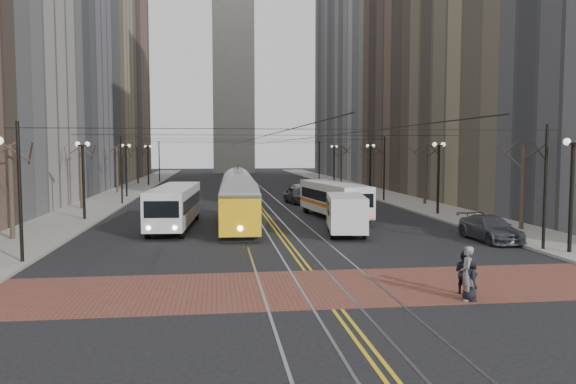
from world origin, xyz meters
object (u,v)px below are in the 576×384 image
object	(u,v)px
rear_bus	(334,201)
pedestrian_b	(467,273)
clock_tower	(233,10)
cargo_van	(346,215)
sedan_parked	(490,228)
transit_bus	(175,207)
pedestrian_a	(470,278)
sedan_silver	(303,193)
pedestrian_c	(464,273)
sedan_grey	(298,195)
streetcar	(238,206)

from	to	relation	value
rear_bus	pedestrian_b	size ratio (longest dim) A/B	5.45
clock_tower	cargo_van	distance (m)	99.52
sedan_parked	transit_bus	bearing A→B (deg)	154.90
rear_bus	pedestrian_a	xyz separation A→B (m)	(-0.14, -23.67, -0.57)
transit_bus	cargo_van	distance (m)	11.63
sedan_silver	sedan_parked	world-z (taller)	sedan_silver
pedestrian_b	pedestrian_c	size ratio (longest dim) A/B	1.22
clock_tower	transit_bus	world-z (taller)	clock_tower
sedan_silver	sedan_grey	bearing A→B (deg)	-113.93
sedan_parked	pedestrian_c	bearing A→B (deg)	-123.68
streetcar	sedan_parked	bearing A→B (deg)	-25.12
clock_tower	pedestrian_a	bearing A→B (deg)	-87.44
streetcar	rear_bus	bearing A→B (deg)	32.13
sedan_grey	pedestrian_a	xyz separation A→B (m)	(0.86, -35.88, -0.04)
sedan_grey	cargo_van	bearing A→B (deg)	-98.93
clock_tower	rear_bus	bearing A→B (deg)	-86.63
sedan_grey	pedestrian_b	bearing A→B (deg)	-97.74
sedan_grey	pedestrian_a	size ratio (longest dim) A/B	3.13
pedestrian_b	cargo_van	bearing A→B (deg)	-157.74
rear_bus	pedestrian_c	bearing A→B (deg)	-97.76
pedestrian_b	pedestrian_c	bearing A→B (deg)	-179.58
clock_tower	pedestrian_b	world-z (taller)	clock_tower
pedestrian_c	sedan_grey	bearing A→B (deg)	-25.11
streetcar	pedestrian_a	world-z (taller)	streetcar
streetcar	pedestrian_b	xyz separation A→B (m)	(7.25, -19.22, -0.54)
pedestrian_a	pedestrian_c	bearing A→B (deg)	-9.02
pedestrian_c	pedestrian_a	bearing A→B (deg)	140.51
cargo_van	pedestrian_a	world-z (taller)	cargo_van
streetcar	pedestrian_a	xyz separation A→B (m)	(7.36, -19.22, -0.72)
transit_bus	pedestrian_c	bearing A→B (deg)	-54.29
clock_tower	rear_bus	xyz separation A→B (m)	(5.00, -84.83, -34.59)
sedan_silver	pedestrian_c	world-z (taller)	sedan_silver
transit_bus	pedestrian_a	world-z (taller)	transit_bus
pedestrian_a	rear_bus	bearing A→B (deg)	3.28
streetcar	cargo_van	bearing A→B (deg)	-29.51
sedan_silver	sedan_parked	size ratio (longest dim) A/B	1.02
pedestrian_b	pedestrian_a	bearing A→B (deg)	109.46
sedan_silver	rear_bus	bearing A→B (deg)	-92.15
sedan_silver	sedan_parked	distance (m)	26.97
clock_tower	sedan_silver	distance (m)	78.79
streetcar	pedestrian_b	size ratio (longest dim) A/B	6.69
pedestrian_a	sedan_parked	bearing A→B (deg)	-26.29
cargo_van	sedan_silver	world-z (taller)	cargo_van
sedan_grey	pedestrian_a	world-z (taller)	sedan_grey
sedan_grey	pedestrian_a	bearing A→B (deg)	-97.56
sedan_parked	pedestrian_b	xyz separation A→B (m)	(-7.05, -12.07, 0.24)
streetcar	pedestrian_b	bearing A→B (deg)	-67.89
sedan_silver	pedestrian_a	size ratio (longest dim) A/B	3.30
sedan_parked	pedestrian_a	distance (m)	13.92
clock_tower	pedestrian_c	size ratio (longest dim) A/B	42.00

